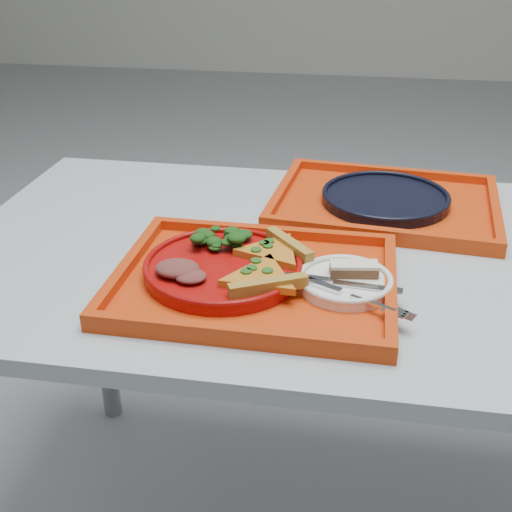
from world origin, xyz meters
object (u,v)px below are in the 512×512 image
object	(u,v)px
tray_main	(255,283)
navy_plate	(385,199)
tray_far	(385,205)
dessert_bar	(354,269)
dinner_plate	(223,269)

from	to	relation	value
tray_main	navy_plate	size ratio (longest dim) A/B	1.73
tray_main	tray_far	distance (m)	0.42
dessert_bar	dinner_plate	bearing A→B (deg)	174.03
tray_main	dinner_plate	bearing A→B (deg)	170.36
dinner_plate	dessert_bar	size ratio (longest dim) A/B	3.26
dessert_bar	tray_far	bearing A→B (deg)	72.64
tray_main	navy_plate	bearing A→B (deg)	60.07
tray_far	dessert_bar	world-z (taller)	dessert_bar
tray_main	navy_plate	world-z (taller)	navy_plate
dinner_plate	tray_main	bearing A→B (deg)	-10.30
dinner_plate	dessert_bar	world-z (taller)	dessert_bar
tray_far	dinner_plate	xyz separation A→B (m)	(-0.27, -0.35, 0.02)
dessert_bar	navy_plate	bearing A→B (deg)	72.64
tray_main	dessert_bar	distance (m)	0.16
tray_main	dinner_plate	xyz separation A→B (m)	(-0.06, 0.01, 0.02)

